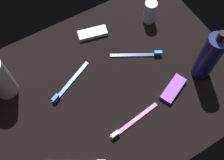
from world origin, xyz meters
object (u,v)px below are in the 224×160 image
Objects in this scene: deodorant_stick at (150,12)px; toothbrush_blue at (68,84)px; toothbrush_navy at (139,54)px; toothbrush_pink at (131,122)px; snack_bar_white at (93,33)px; snack_bar_purple at (173,89)px; lotion_bottle at (209,57)px.

toothbrush_blue is at bearing 13.66° from deodorant_stick.
toothbrush_blue and toothbrush_navy have the same top height.
toothbrush_blue and toothbrush_pink have the same top height.
toothbrush_blue reaches higher than snack_bar_white.
toothbrush_pink is (27.02, 30.54, -3.80)cm from deodorant_stick.
toothbrush_pink reaches higher than snack_bar_purple.
lotion_bottle is 2.05× the size of snack_bar_purple.
snack_bar_purple is (-11.67, 32.68, 0.00)cm from snack_bar_white.
toothbrush_pink is at bearing 48.50° from deodorant_stick.
toothbrush_blue is at bearing -24.41° from lotion_bottle.
lotion_bottle is at bearing 130.89° from toothbrush_navy.
snack_bar_purple is at bearing 3.51° from lotion_bottle.
toothbrush_navy is at bearing 175.24° from toothbrush_blue.
toothbrush_navy is (13.79, -15.92, -8.87)cm from lotion_bottle.
toothbrush_navy reaches higher than snack_bar_white.
snack_bar_white is 1.00× the size of snack_bar_purple.
snack_bar_purple is (11.68, 0.72, -8.73)cm from lotion_bottle.
toothbrush_pink is (-10.63, 21.39, 0.00)cm from toothbrush_blue.
snack_bar_white is (9.56, -16.04, 0.14)cm from toothbrush_navy.
toothbrush_pink reaches higher than snack_bar_white.
toothbrush_blue is 23.89cm from toothbrush_pink.
snack_bar_purple is (-17.56, -2.58, 0.14)cm from toothbrush_pink.
snack_bar_white is 34.70cm from snack_bar_purple.
toothbrush_blue is 26.17cm from toothbrush_navy.
lotion_bottle is 2.05× the size of snack_bar_white.
toothbrush_pink is at bearing -14.95° from snack_bar_purple.
lotion_bottle is 30.73cm from toothbrush_pink.
toothbrush_navy is (11.57, 11.32, -3.80)cm from deodorant_stick.
deodorant_stick is at bearing -166.34° from toothbrush_blue.
lotion_bottle is 1.18× the size of toothbrush_pink.
toothbrush_blue is 1.62× the size of snack_bar_white.
toothbrush_navy is at bearing -49.11° from lotion_bottle.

